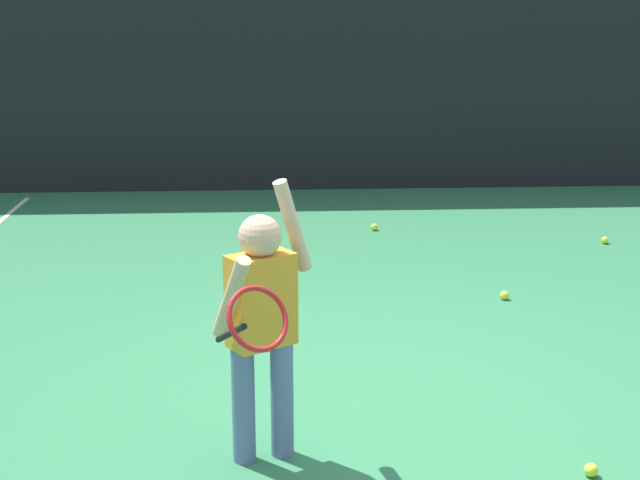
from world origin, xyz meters
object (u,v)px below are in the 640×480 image
object	(u,v)px
tennis_player	(261,317)
tennis_ball_7	(605,240)
tennis_ball_0	(374,227)
tennis_ball_4	(591,470)
tennis_ball_6	(292,233)
tennis_ball_3	(504,295)

from	to	relation	value
tennis_player	tennis_ball_7	bearing A→B (deg)	18.33
tennis_ball_0	tennis_ball_4	distance (m)	4.69
tennis_ball_4	tennis_ball_6	xyz separation A→B (m)	(-1.27, 4.47, 0.00)
tennis_ball_7	tennis_ball_4	bearing A→B (deg)	-110.76
tennis_ball_3	tennis_ball_7	xyz separation A→B (m)	(1.30, 1.50, 0.00)
tennis_ball_0	tennis_ball_4	xyz separation A→B (m)	(0.48, -4.66, 0.00)
tennis_ball_0	tennis_ball_4	size ratio (longest dim) A/B	1.00
tennis_ball_3	tennis_ball_4	world-z (taller)	same
tennis_ball_0	tennis_ball_3	bearing A→B (deg)	-71.05
tennis_player	tennis_ball_6	size ratio (longest dim) A/B	20.46
tennis_ball_0	tennis_ball_4	world-z (taller)	same
tennis_ball_3	tennis_ball_6	xyz separation A→B (m)	(-1.51, 1.91, 0.00)
tennis_ball_0	tennis_ball_7	bearing A→B (deg)	-16.50
tennis_ball_6	tennis_ball_7	world-z (taller)	same
tennis_ball_4	tennis_ball_7	xyz separation A→B (m)	(1.54, 4.06, 0.00)
tennis_player	tennis_ball_7	world-z (taller)	tennis_player
tennis_player	tennis_ball_4	world-z (taller)	tennis_player
tennis_ball_7	tennis_ball_0	bearing A→B (deg)	163.50
tennis_ball_0	tennis_ball_3	xyz separation A→B (m)	(0.72, -2.10, 0.00)
tennis_ball_0	tennis_ball_7	distance (m)	2.11
tennis_ball_3	tennis_ball_6	distance (m)	2.43
tennis_ball_4	tennis_ball_7	world-z (taller)	same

